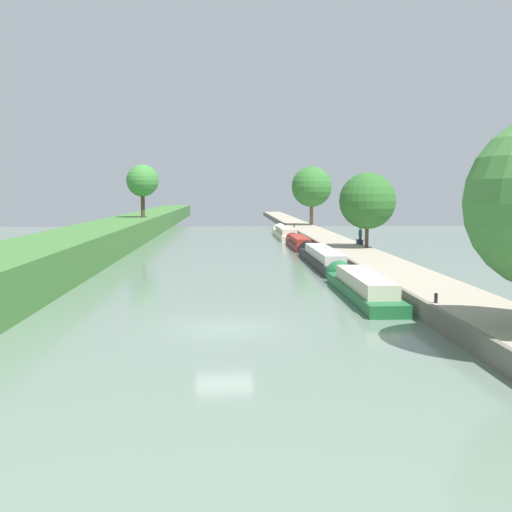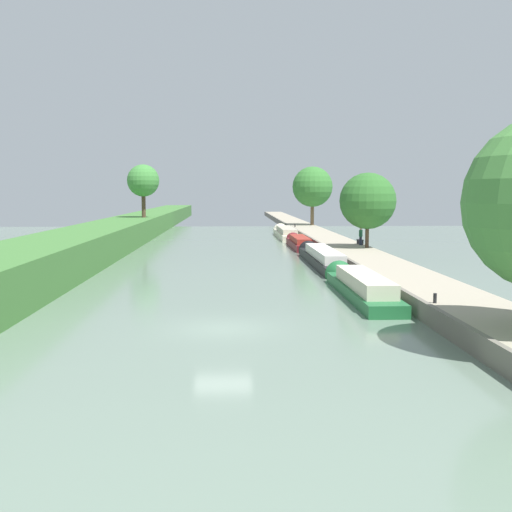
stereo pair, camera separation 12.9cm
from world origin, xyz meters
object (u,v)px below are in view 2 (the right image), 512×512
Objects in this scene: narrowboat_green at (359,285)px; mooring_bollard_far at (295,226)px; narrowboat_cream at (285,233)px; mooring_bollard_near at (435,298)px; narrowboat_maroon at (299,242)px; narrowboat_black at (321,257)px; park_bench at (360,241)px; person_walking at (361,236)px.

mooring_bollard_far is at bearing 87.98° from narrowboat_green.
narrowboat_cream is 36.80× the size of mooring_bollard_near.
narrowboat_maroon is at bearing -89.44° from narrowboat_cream.
mooring_bollard_near is (1.81, -22.82, 0.53)m from narrowboat_black.
narrowboat_maroon is at bearing 90.34° from narrowboat_black.
narrowboat_green reaches higher than narrowboat_maroon.
park_bench is at bearing -54.16° from narrowboat_maroon.
park_bench reaches higher than mooring_bollard_far.
person_walking is (4.95, -8.13, 1.26)m from narrowboat_maroon.
park_bench is at bearing -83.69° from mooring_bollard_far.
person_walking reaches higher than narrowboat_cream.
narrowboat_black is 10.32× the size of person_walking.
narrowboat_green is at bearing -89.96° from narrowboat_maroon.
narrowboat_green reaches higher than mooring_bollard_near.
narrowboat_cream is 23.25m from person_walking.
narrowboat_maroon is (-0.09, 15.87, -0.08)m from narrowboat_black.
narrowboat_green is 8.18× the size of person_walking.
narrowboat_maroon is 8.78m from park_bench.
narrowboat_maroon is 27.70× the size of mooring_bollard_far.
narrowboat_cream is at bearing 103.69° from park_bench.
park_bench is (3.22, -29.15, 0.12)m from mooring_bollard_far.
narrowboat_black reaches higher than mooring_bollard_far.
park_bench is (3.22, 31.59, 0.12)m from mooring_bollard_near.
mooring_bollard_far is at bearing 85.08° from narrowboat_maroon.
park_bench is at bearing 60.18° from narrowboat_black.
narrowboat_cream is at bearing -105.16° from mooring_bollard_far.
narrowboat_black is at bearing 94.53° from mooring_bollard_near.
person_walking is (4.86, 7.74, 1.18)m from narrowboat_black.
park_bench reaches higher than narrowboat_maroon.
narrowboat_green is 15.28m from narrowboat_black.
mooring_bollard_near is at bearing -95.71° from person_walking.
mooring_bollard_far is at bearing 96.31° from park_bench.
mooring_bollard_far is at bearing 87.27° from narrowboat_black.
person_walking reaches higher than park_bench.
narrowboat_cream is at bearing 102.68° from person_walking.
mooring_bollard_near is (1.90, -38.69, 0.61)m from narrowboat_maroon.
mooring_bollard_far reaches higher than narrowboat_maroon.
narrowboat_green is at bearing -92.02° from mooring_bollard_far.
mooring_bollard_far is (2.04, 7.54, 0.55)m from narrowboat_cream.
narrowboat_maroon is at bearing 121.36° from person_walking.
person_walking is at bearing -99.25° from park_bench.
narrowboat_cream is 7.83m from mooring_bollard_far.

